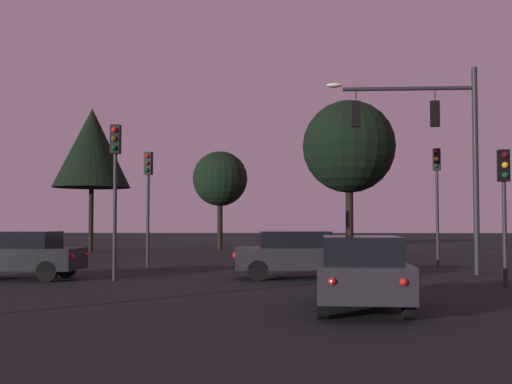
{
  "coord_description": "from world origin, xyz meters",
  "views": [
    {
      "loc": [
        -0.33,
        -5.04,
        1.8
      ],
      "look_at": [
        -1.35,
        16.48,
        2.8
      ],
      "focal_mm": 46.11,
      "sensor_mm": 36.0,
      "label": 1
    }
  ],
  "objects_px": {
    "car_nearside_lane": "(361,271)",
    "tree_behind_sign": "(220,179)",
    "car_crossing_right": "(17,254)",
    "traffic_light_far_side": "(115,171)",
    "car_crossing_left": "(298,254)",
    "tree_left_far": "(92,148)",
    "traffic_light_corner_right": "(437,183)",
    "traffic_signal_mast_arm": "(435,137)",
    "traffic_light_median": "(148,186)",
    "traffic_light_corner_left": "(504,189)",
    "tree_center_horizon": "(349,147)"
  },
  "relations": [
    {
      "from": "car_nearside_lane",
      "to": "tree_behind_sign",
      "type": "bearing_deg",
      "value": 101.34
    },
    {
      "from": "car_nearside_lane",
      "to": "tree_left_far",
      "type": "xyz_separation_m",
      "value": [
        -13.76,
        26.77,
        5.68
      ]
    },
    {
      "from": "traffic_light_corner_right",
      "to": "traffic_light_median",
      "type": "height_order",
      "value": "traffic_light_corner_right"
    },
    {
      "from": "traffic_light_median",
      "to": "tree_center_horizon",
      "type": "distance_m",
      "value": 12.86
    },
    {
      "from": "traffic_light_corner_left",
      "to": "tree_behind_sign",
      "type": "xyz_separation_m",
      "value": [
        -10.59,
        24.81,
        1.95
      ]
    },
    {
      "from": "tree_left_far",
      "to": "car_crossing_right",
      "type": "bearing_deg",
      "value": -79.57
    },
    {
      "from": "car_crossing_right",
      "to": "tree_behind_sign",
      "type": "xyz_separation_m",
      "value": [
        4.09,
        23.11,
        3.91
      ]
    },
    {
      "from": "tree_center_horizon",
      "to": "car_crossing_left",
      "type": "bearing_deg",
      "value": -102.22
    },
    {
      "from": "car_crossing_left",
      "to": "traffic_light_median",
      "type": "bearing_deg",
      "value": 142.71
    },
    {
      "from": "traffic_light_corner_right",
      "to": "tree_center_horizon",
      "type": "distance_m",
      "value": 8.47
    },
    {
      "from": "traffic_light_median",
      "to": "car_crossing_right",
      "type": "height_order",
      "value": "traffic_light_median"
    },
    {
      "from": "car_crossing_right",
      "to": "car_crossing_left",
      "type": "bearing_deg",
      "value": 4.92
    },
    {
      "from": "traffic_signal_mast_arm",
      "to": "tree_left_far",
      "type": "xyz_separation_m",
      "value": [
        -17.41,
        17.44,
        1.69
      ]
    },
    {
      "from": "tree_left_far",
      "to": "tree_center_horizon",
      "type": "bearing_deg",
      "value": -20.3
    },
    {
      "from": "tree_left_far",
      "to": "car_nearside_lane",
      "type": "bearing_deg",
      "value": -62.8
    },
    {
      "from": "traffic_light_far_side",
      "to": "traffic_light_corner_left",
      "type": "bearing_deg",
      "value": -6.37
    },
    {
      "from": "traffic_light_median",
      "to": "traffic_light_far_side",
      "type": "bearing_deg",
      "value": -88.22
    },
    {
      "from": "car_crossing_right",
      "to": "traffic_light_far_side",
      "type": "bearing_deg",
      "value": -7.45
    },
    {
      "from": "tree_behind_sign",
      "to": "tree_left_far",
      "type": "xyz_separation_m",
      "value": [
        -7.77,
        -3.09,
        1.77
      ]
    },
    {
      "from": "traffic_light_far_side",
      "to": "car_crossing_right",
      "type": "xyz_separation_m",
      "value": [
        -3.23,
        0.42,
        -2.61
      ]
    },
    {
      "from": "car_nearside_lane",
      "to": "tree_behind_sign",
      "type": "height_order",
      "value": "tree_behind_sign"
    },
    {
      "from": "traffic_signal_mast_arm",
      "to": "car_nearside_lane",
      "type": "bearing_deg",
      "value": -111.38
    },
    {
      "from": "traffic_light_corner_right",
      "to": "tree_left_far",
      "type": "height_order",
      "value": "tree_left_far"
    },
    {
      "from": "car_crossing_right",
      "to": "tree_behind_sign",
      "type": "bearing_deg",
      "value": 79.97
    },
    {
      "from": "car_crossing_right",
      "to": "tree_left_far",
      "type": "bearing_deg",
      "value": 100.43
    },
    {
      "from": "traffic_light_corner_right",
      "to": "tree_center_horizon",
      "type": "height_order",
      "value": "tree_center_horizon"
    },
    {
      "from": "traffic_light_far_side",
      "to": "car_nearside_lane",
      "type": "xyz_separation_m",
      "value": [
        6.84,
        -6.33,
        -2.61
      ]
    },
    {
      "from": "traffic_light_corner_right",
      "to": "traffic_light_far_side",
      "type": "distance_m",
      "value": 13.48
    },
    {
      "from": "traffic_signal_mast_arm",
      "to": "car_crossing_right",
      "type": "relative_size",
      "value": 1.72
    },
    {
      "from": "traffic_light_corner_left",
      "to": "car_crossing_right",
      "type": "relative_size",
      "value": 0.92
    },
    {
      "from": "traffic_light_corner_right",
      "to": "traffic_light_median",
      "type": "relative_size",
      "value": 1.05
    },
    {
      "from": "traffic_light_corner_right",
      "to": "car_nearside_lane",
      "type": "distance_m",
      "value": 14.43
    },
    {
      "from": "traffic_signal_mast_arm",
      "to": "tree_center_horizon",
      "type": "bearing_deg",
      "value": 99.15
    },
    {
      "from": "traffic_light_corner_left",
      "to": "car_crossing_right",
      "type": "distance_m",
      "value": 14.9
    },
    {
      "from": "car_crossing_right",
      "to": "tree_center_horizon",
      "type": "distance_m",
      "value": 19.21
    },
    {
      "from": "car_crossing_left",
      "to": "tree_left_far",
      "type": "relative_size",
      "value": 0.48
    },
    {
      "from": "traffic_light_median",
      "to": "car_crossing_left",
      "type": "relative_size",
      "value": 1.06
    },
    {
      "from": "tree_behind_sign",
      "to": "traffic_light_corner_right",
      "type": "bearing_deg",
      "value": -57.18
    },
    {
      "from": "traffic_light_median",
      "to": "car_nearside_lane",
      "type": "xyz_separation_m",
      "value": [
        7.02,
        -11.99,
        -2.45
      ]
    },
    {
      "from": "traffic_light_corner_left",
      "to": "tree_left_far",
      "type": "xyz_separation_m",
      "value": [
        -18.36,
        21.72,
        3.72
      ]
    },
    {
      "from": "traffic_light_median",
      "to": "car_nearside_lane",
      "type": "distance_m",
      "value": 14.11
    },
    {
      "from": "traffic_light_corner_left",
      "to": "traffic_light_median",
      "type": "distance_m",
      "value": 13.54
    },
    {
      "from": "car_nearside_lane",
      "to": "tree_left_far",
      "type": "height_order",
      "value": "tree_left_far"
    },
    {
      "from": "car_crossing_right",
      "to": "traffic_light_median",
      "type": "bearing_deg",
      "value": 59.72
    },
    {
      "from": "traffic_signal_mast_arm",
      "to": "traffic_light_corner_right",
      "type": "distance_m",
      "value": 4.43
    },
    {
      "from": "car_nearside_lane",
      "to": "car_crossing_right",
      "type": "relative_size",
      "value": 1.01
    },
    {
      "from": "car_crossing_left",
      "to": "car_crossing_right",
      "type": "relative_size",
      "value": 1.03
    },
    {
      "from": "traffic_light_corner_right",
      "to": "tree_center_horizon",
      "type": "xyz_separation_m",
      "value": [
        -2.85,
        7.61,
        2.39
      ]
    },
    {
      "from": "car_crossing_right",
      "to": "car_nearside_lane",
      "type": "bearing_deg",
      "value": -33.84
    },
    {
      "from": "traffic_signal_mast_arm",
      "to": "tree_left_far",
      "type": "height_order",
      "value": "tree_left_far"
    }
  ]
}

